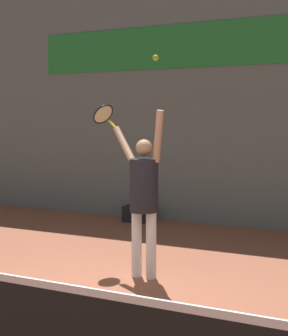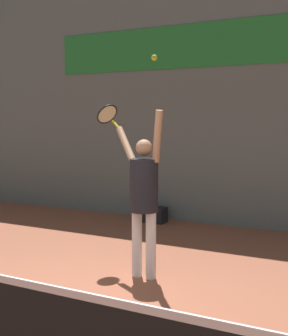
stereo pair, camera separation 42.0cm
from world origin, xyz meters
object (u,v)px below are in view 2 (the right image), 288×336
(tennis_player, at_px, (144,192))
(equipment_bag, at_px, (151,214))
(tennis_racket, at_px, (108,115))
(tennis_ball, at_px, (154,58))

(tennis_player, xyz_separation_m, equipment_bag, (-1.41, 2.95, -0.94))
(tennis_racket, height_order, equipment_bag, tennis_racket)
(tennis_player, relative_size, tennis_ball, 30.31)
(tennis_racket, distance_m, equipment_bag, 3.25)
(tennis_ball, bearing_deg, tennis_racket, 151.24)
(tennis_player, height_order, tennis_racket, tennis_racket)
(tennis_racket, relative_size, equipment_bag, 0.70)
(tennis_player, bearing_deg, tennis_ball, -33.69)
(equipment_bag, bearing_deg, tennis_player, -64.52)
(tennis_player, relative_size, equipment_bag, 3.51)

